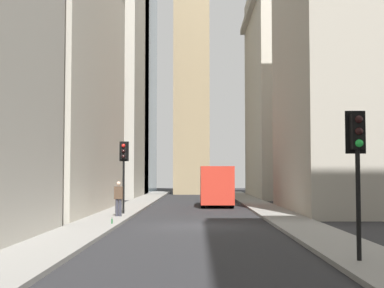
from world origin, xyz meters
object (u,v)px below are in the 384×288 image
sedan_black (213,194)px  discarded_bottle (112,221)px  traffic_light_foreground (358,150)px  pedestrian (119,197)px  delivery_truck (216,186)px  traffic_light_midblock (124,160)px

sedan_black → discarded_bottle: (-22.60, 5.10, -0.42)m
discarded_bottle → traffic_light_foreground: bearing=-142.5°
traffic_light_foreground → discarded_bottle: size_ratio=14.00×
pedestrian → sedan_black: bearing=-16.5°
delivery_truck → pedestrian: size_ratio=3.61×
sedan_black → traffic_light_foreground: traffic_light_foreground is taller
traffic_light_midblock → discarded_bottle: bearing=-176.8°
traffic_light_foreground → discarded_bottle: (10.14, 7.77, -2.67)m
sedan_black → delivery_truck: bearing=-180.0°
sedan_black → traffic_light_midblock: (-16.35, 5.44, 2.41)m
sedan_black → pedestrian: pedestrian is taller
delivery_truck → traffic_light_foreground: traffic_light_foreground is taller
delivery_truck → traffic_light_midblock: (-9.26, 5.44, 1.61)m
traffic_light_midblock → sedan_black: bearing=-18.4°
delivery_truck → discarded_bottle: bearing=161.8°
traffic_light_foreground → traffic_light_midblock: 18.29m
traffic_light_foreground → discarded_bottle: bearing=37.5°
sedan_black → pedestrian: (-18.35, 5.43, 0.46)m
sedan_black → discarded_bottle: sedan_black is taller
delivery_truck → discarded_bottle: size_ratio=23.93×
delivery_truck → discarded_bottle: delivery_truck is taller
traffic_light_foreground → traffic_light_midblock: traffic_light_midblock is taller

